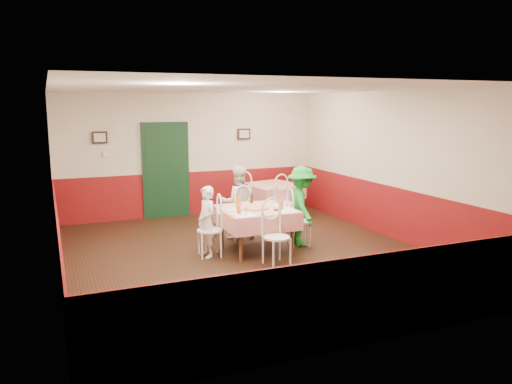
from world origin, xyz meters
name	(u,v)px	position (x,y,z in m)	size (l,w,h in m)	color
floor	(247,255)	(0.00, 0.00, 0.00)	(7.00, 7.00, 0.00)	black
ceiling	(247,88)	(0.00, 0.00, 2.80)	(7.00, 7.00, 0.00)	white
back_wall	(191,155)	(0.00, 3.50, 1.40)	(6.00, 0.10, 2.80)	beige
front_wall	(373,217)	(0.00, -3.50, 1.40)	(6.00, 0.10, 2.80)	beige
left_wall	(53,185)	(-3.00, 0.00, 1.40)	(0.10, 7.00, 2.80)	beige
right_wall	(394,166)	(3.00, 0.00, 1.40)	(0.10, 7.00, 2.80)	beige
wainscot_back	(192,193)	(0.00, 3.48, 0.50)	(6.00, 0.03, 1.00)	maroon
wainscot_front	(369,300)	(0.00, -3.48, 0.50)	(6.00, 0.03, 1.00)	maroon
wainscot_left	(59,246)	(-2.98, 0.00, 0.50)	(0.03, 7.00, 1.00)	maroon
wainscot_right	(391,212)	(2.98, 0.00, 0.50)	(0.03, 7.00, 1.00)	maroon
door	(166,171)	(-0.60, 3.45, 1.05)	(0.96, 0.06, 2.10)	black
picture_left	(100,138)	(-2.00, 3.45, 1.85)	(0.32, 0.03, 0.26)	black
picture_right	(244,134)	(1.30, 3.45, 1.85)	(0.32, 0.03, 0.26)	black
thermostat	(105,154)	(-1.90, 3.45, 1.50)	(0.10, 0.03, 0.10)	white
main_table	(256,230)	(0.24, 0.19, 0.38)	(1.22, 1.22, 0.77)	red
second_table	(271,201)	(1.61, 2.52, 0.38)	(1.12, 1.12, 0.77)	red
chair_left	(210,230)	(-0.61, 0.19, 0.45)	(0.42, 0.42, 0.90)	white
chair_right	(299,221)	(1.09, 0.19, 0.45)	(0.42, 0.42, 0.90)	white
chair_far	(239,216)	(0.24, 1.04, 0.45)	(0.42, 0.42, 0.90)	white
chair_near	(277,237)	(0.24, -0.66, 0.45)	(0.42, 0.42, 0.90)	white
chair_second_a	(241,200)	(0.86, 2.52, 0.45)	(0.42, 0.42, 0.90)	white
chair_second_b	(286,203)	(1.61, 1.77, 0.45)	(0.42, 0.42, 0.90)	white
pizza	(256,208)	(0.23, 0.16, 0.77)	(0.44, 0.44, 0.03)	#B74723
plate_left	(231,210)	(-0.21, 0.21, 0.77)	(0.25, 0.25, 0.01)	white
plate_right	(277,206)	(0.66, 0.20, 0.77)	(0.25, 0.25, 0.01)	white
plate_far	(249,204)	(0.27, 0.60, 0.77)	(0.25, 0.25, 0.01)	white
glass_a	(239,209)	(-0.17, -0.05, 0.83)	(0.07, 0.07, 0.14)	#BF7219
glass_b	(281,205)	(0.60, -0.06, 0.83)	(0.08, 0.08, 0.15)	#BF7219
glass_c	(238,201)	(0.07, 0.60, 0.84)	(0.08, 0.08, 0.15)	#BF7219
beer_bottle	(252,198)	(0.33, 0.60, 0.86)	(0.06, 0.06, 0.20)	#381C0A
shaker_a	(241,213)	(-0.20, -0.24, 0.81)	(0.04, 0.04, 0.09)	silver
shaker_b	(246,213)	(-0.13, -0.27, 0.81)	(0.04, 0.04, 0.09)	silver
shaker_c	(239,212)	(-0.21, -0.16, 0.81)	(0.04, 0.04, 0.09)	#B23319
menu_left	(244,215)	(-0.13, -0.20, 0.76)	(0.30, 0.40, 0.00)	white
menu_right	(286,210)	(0.65, -0.18, 0.76)	(0.30, 0.40, 0.00)	white
wallet	(277,210)	(0.52, -0.10, 0.77)	(0.11, 0.09, 0.02)	black
diner_left	(207,222)	(-0.66, 0.19, 0.60)	(0.44, 0.29, 1.21)	gray
diner_far	(238,202)	(0.24, 1.09, 0.70)	(0.68, 0.53, 1.41)	gray
diner_right	(302,206)	(1.14, 0.19, 0.73)	(0.94, 0.54, 1.46)	gray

